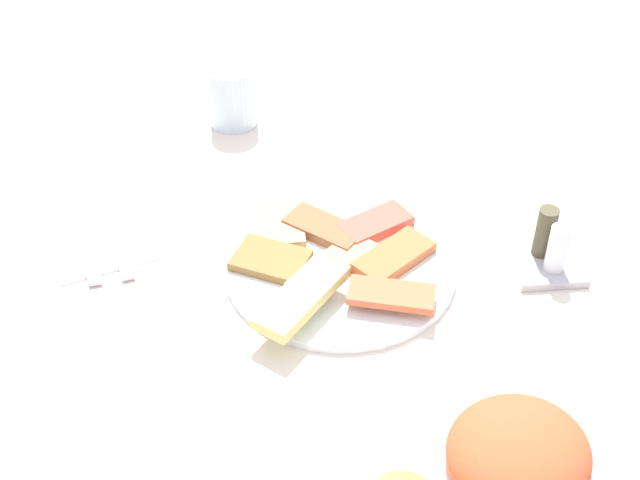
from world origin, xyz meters
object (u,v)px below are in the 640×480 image
(salad_plate_greens, at_px, (517,456))
(spoon, at_px, (90,238))
(fork, at_px, (117,233))
(condiment_caddy, at_px, (548,252))
(dining_table, at_px, (307,296))
(pide_platter, at_px, (336,262))
(paper_napkin, at_px, (104,238))
(drinking_glass, at_px, (232,96))

(salad_plate_greens, distance_m, spoon, 0.63)
(salad_plate_greens, bearing_deg, fork, 33.66)
(spoon, xyz_separation_m, condiment_caddy, (-0.24, -0.56, 0.02))
(dining_table, relative_size, salad_plate_greens, 5.45)
(pide_platter, relative_size, salad_plate_greens, 1.53)
(pide_platter, distance_m, condiment_caddy, 0.28)
(paper_napkin, bearing_deg, salad_plate_greens, -144.96)
(pide_platter, relative_size, paper_napkin, 2.10)
(drinking_glass, distance_m, spoon, 0.35)
(paper_napkin, height_order, condiment_caddy, condiment_caddy)
(pide_platter, xyz_separation_m, condiment_caddy, (-0.08, -0.26, 0.01))
(pide_platter, height_order, drinking_glass, drinking_glass)
(pide_platter, relative_size, condiment_caddy, 2.83)
(paper_napkin, relative_size, condiment_caddy, 1.35)
(salad_plate_greens, distance_m, fork, 0.61)
(fork, distance_m, spoon, 0.04)
(drinking_glass, bearing_deg, condiment_caddy, -146.78)
(dining_table, distance_m, drinking_glass, 0.36)
(dining_table, bearing_deg, pide_platter, -152.43)
(salad_plate_greens, height_order, paper_napkin, salad_plate_greens)
(salad_plate_greens, distance_m, drinking_glass, 0.75)
(dining_table, height_order, drinking_glass, drinking_glass)
(pide_platter, bearing_deg, condiment_caddy, -107.26)
(drinking_glass, xyz_separation_m, fork, (-0.23, 0.22, -0.04))
(dining_table, height_order, condiment_caddy, condiment_caddy)
(salad_plate_greens, relative_size, condiment_caddy, 1.85)
(drinking_glass, bearing_deg, dining_table, -176.97)
(condiment_caddy, bearing_deg, pide_platter, 72.74)
(drinking_glass, relative_size, paper_napkin, 0.68)
(drinking_glass, xyz_separation_m, paper_napkin, (-0.23, 0.24, -0.05))
(pide_platter, bearing_deg, spoon, 62.51)
(pide_platter, relative_size, fork, 1.57)
(salad_plate_greens, bearing_deg, dining_table, 14.10)
(drinking_glass, xyz_separation_m, spoon, (-0.23, 0.26, -0.04))
(dining_table, relative_size, spoon, 5.75)
(dining_table, relative_size, fork, 5.60)
(spoon, relative_size, condiment_caddy, 1.76)
(dining_table, xyz_separation_m, paper_napkin, (0.11, 0.26, 0.09))
(paper_napkin, distance_m, condiment_caddy, 0.59)
(pide_platter, relative_size, spoon, 1.61)
(paper_napkin, bearing_deg, drinking_glass, -46.08)
(spoon, distance_m, condiment_caddy, 0.61)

